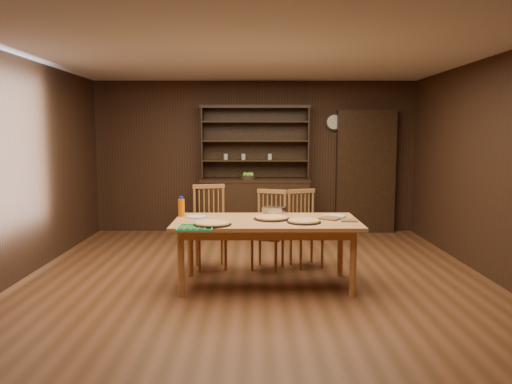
{
  "coord_description": "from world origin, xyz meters",
  "views": [
    {
      "loc": [
        -0.02,
        -5.65,
        1.7
      ],
      "look_at": [
        0.0,
        0.4,
        0.99
      ],
      "focal_mm": 35.0,
      "sensor_mm": 36.0,
      "label": 1
    }
  ],
  "objects_px": {
    "dining_table": "(266,226)",
    "juice_bottle": "(181,207)",
    "chair_right": "(304,226)",
    "china_hutch": "(255,199)",
    "chair_center": "(269,227)",
    "chair_left": "(210,224)"
  },
  "relations": [
    {
      "from": "china_hutch",
      "to": "chair_center",
      "type": "bearing_deg",
      "value": -85.41
    },
    {
      "from": "china_hutch",
      "to": "chair_left",
      "type": "distance_m",
      "value": 2.22
    },
    {
      "from": "china_hutch",
      "to": "dining_table",
      "type": "relative_size",
      "value": 1.07
    },
    {
      "from": "china_hutch",
      "to": "chair_center",
      "type": "xyz_separation_m",
      "value": [
        0.18,
        -2.18,
        -0.07
      ]
    },
    {
      "from": "china_hutch",
      "to": "juice_bottle",
      "type": "height_order",
      "value": "china_hutch"
    },
    {
      "from": "chair_center",
      "to": "chair_right",
      "type": "height_order",
      "value": "chair_center"
    },
    {
      "from": "dining_table",
      "to": "chair_right",
      "type": "xyz_separation_m",
      "value": [
        0.51,
        0.9,
        -0.16
      ]
    },
    {
      "from": "china_hutch",
      "to": "chair_left",
      "type": "bearing_deg",
      "value": -105.23
    },
    {
      "from": "china_hutch",
      "to": "dining_table",
      "type": "xyz_separation_m",
      "value": [
        0.12,
        -2.96,
        0.08
      ]
    },
    {
      "from": "dining_table",
      "to": "chair_right",
      "type": "height_order",
      "value": "chair_right"
    },
    {
      "from": "dining_table",
      "to": "juice_bottle",
      "type": "distance_m",
      "value": 1.02
    },
    {
      "from": "dining_table",
      "to": "chair_center",
      "type": "distance_m",
      "value": 0.79
    },
    {
      "from": "dining_table",
      "to": "juice_bottle",
      "type": "relative_size",
      "value": 8.7
    },
    {
      "from": "dining_table",
      "to": "chair_center",
      "type": "xyz_separation_m",
      "value": [
        0.06,
        0.77,
        -0.15
      ]
    },
    {
      "from": "china_hutch",
      "to": "juice_bottle",
      "type": "xyz_separation_m",
      "value": [
        -0.86,
        -2.71,
        0.26
      ]
    },
    {
      "from": "chair_center",
      "to": "chair_right",
      "type": "distance_m",
      "value": 0.47
    },
    {
      "from": "chair_right",
      "to": "china_hutch",
      "type": "bearing_deg",
      "value": 85.57
    },
    {
      "from": "dining_table",
      "to": "juice_bottle",
      "type": "xyz_separation_m",
      "value": [
        -0.98,
        0.24,
        0.18
      ]
    },
    {
      "from": "chair_left",
      "to": "juice_bottle",
      "type": "distance_m",
      "value": 0.7
    },
    {
      "from": "chair_center",
      "to": "juice_bottle",
      "type": "distance_m",
      "value": 1.21
    },
    {
      "from": "chair_left",
      "to": "chair_right",
      "type": "bearing_deg",
      "value": -8.13
    },
    {
      "from": "chair_right",
      "to": "chair_center",
      "type": "bearing_deg",
      "value": 174.04
    }
  ]
}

